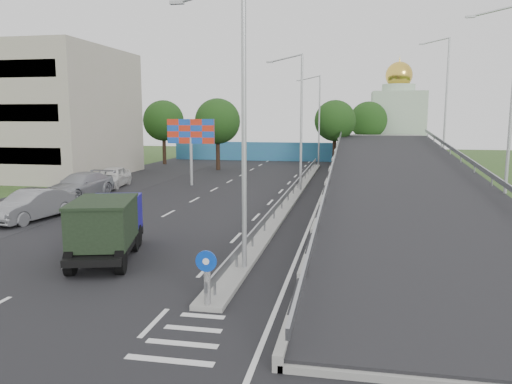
% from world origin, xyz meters
% --- Properties ---
extents(ground, '(160.00, 160.00, 0.00)m').
position_xyz_m(ground, '(0.00, 0.00, 0.00)').
color(ground, '#2D4C1E').
rests_on(ground, ground).
extents(road_surface, '(26.00, 90.00, 0.04)m').
position_xyz_m(road_surface, '(-3.00, 20.00, 0.00)').
color(road_surface, black).
rests_on(road_surface, ground).
extents(parking_strip, '(8.00, 90.00, 0.05)m').
position_xyz_m(parking_strip, '(-16.00, 20.00, 0.00)').
color(parking_strip, black).
rests_on(parking_strip, ground).
extents(median, '(1.00, 44.00, 0.20)m').
position_xyz_m(median, '(0.00, 24.00, 0.10)').
color(median, gray).
rests_on(median, ground).
extents(overpass_ramp, '(10.00, 50.00, 3.50)m').
position_xyz_m(overpass_ramp, '(7.50, 24.00, 1.75)').
color(overpass_ramp, gray).
rests_on(overpass_ramp, ground).
extents(median_guardrail, '(0.09, 44.00, 0.71)m').
position_xyz_m(median_guardrail, '(0.00, 24.00, 0.75)').
color(median_guardrail, gray).
rests_on(median_guardrail, median).
extents(sign_bollard, '(0.64, 0.23, 1.67)m').
position_xyz_m(sign_bollard, '(0.00, 2.17, 1.03)').
color(sign_bollard, black).
rests_on(sign_bollard, median).
extents(lamp_post_near, '(2.74, 0.18, 10.08)m').
position_xyz_m(lamp_post_near, '(0.11, 6.00, 5.81)').
color(lamp_post_near, '#B2B5B7').
rests_on(lamp_post_near, median).
extents(lamp_post_mid, '(2.74, 0.18, 10.08)m').
position_xyz_m(lamp_post_mid, '(0.11, 26.00, 5.81)').
color(lamp_post_mid, '#B2B5B7').
rests_on(lamp_post_mid, median).
extents(lamp_post_far, '(2.74, 0.18, 10.08)m').
position_xyz_m(lamp_post_far, '(0.11, 46.00, 5.81)').
color(lamp_post_far, '#B2B5B7').
rests_on(lamp_post_far, median).
extents(blue_wall, '(30.00, 0.50, 2.40)m').
position_xyz_m(blue_wall, '(-4.00, 52.00, 1.20)').
color(blue_wall, teal).
rests_on(blue_wall, ground).
extents(church, '(7.00, 7.00, 13.80)m').
position_xyz_m(church, '(10.00, 60.00, 5.31)').
color(church, '#B2CCAD').
rests_on(church, ground).
extents(billboard, '(4.00, 0.24, 5.50)m').
position_xyz_m(billboard, '(-9.00, 28.00, 4.19)').
color(billboard, '#B2B5B7').
rests_on(billboard, ground).
extents(tree_left_mid, '(4.80, 4.80, 7.60)m').
position_xyz_m(tree_left_mid, '(-10.00, 40.00, 5.18)').
color(tree_left_mid, black).
rests_on(tree_left_mid, ground).
extents(tree_median_far, '(4.80, 4.80, 7.60)m').
position_xyz_m(tree_median_far, '(2.00, 48.00, 5.18)').
color(tree_median_far, black).
rests_on(tree_median_far, ground).
extents(tree_left_far, '(4.80, 4.80, 7.60)m').
position_xyz_m(tree_left_far, '(-18.00, 45.00, 5.18)').
color(tree_left_far, black).
rests_on(tree_left_far, ground).
extents(tree_ramp_far, '(4.80, 4.80, 7.60)m').
position_xyz_m(tree_ramp_far, '(6.00, 55.00, 5.18)').
color(tree_ramp_far, black).
rests_on(tree_ramp_far, ground).
extents(dump_truck, '(3.55, 6.07, 2.52)m').
position_xyz_m(dump_truck, '(-5.57, 6.82, 1.40)').
color(dump_truck, black).
rests_on(dump_truck, ground).
extents(parked_car_b, '(2.63, 5.45, 1.72)m').
position_xyz_m(parked_car_b, '(-13.26, 12.86, 0.86)').
color(parked_car_b, gray).
rests_on(parked_car_b, ground).
extents(parked_car_c, '(2.67, 5.12, 1.38)m').
position_xyz_m(parked_car_c, '(-14.63, 14.89, 0.69)').
color(parked_car_c, '#38373C').
rests_on(parked_car_c, ground).
extents(parked_car_d, '(3.12, 6.18, 1.72)m').
position_xyz_m(parked_car_d, '(-14.95, 20.83, 0.86)').
color(parked_car_d, '#9B9DA3').
rests_on(parked_car_d, ground).
extents(parked_car_e, '(2.73, 5.29, 1.72)m').
position_xyz_m(parked_car_e, '(-15.00, 25.74, 0.86)').
color(parked_car_e, silver).
rests_on(parked_car_e, ground).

